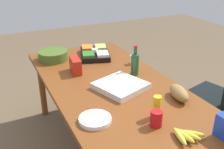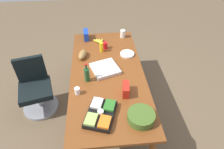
{
  "view_description": "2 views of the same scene",
  "coord_description": "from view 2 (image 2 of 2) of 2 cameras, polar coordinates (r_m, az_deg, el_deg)",
  "views": [
    {
      "loc": [
        1.77,
        -0.89,
        1.77
      ],
      "look_at": [
        -0.11,
        0.03,
        0.82
      ],
      "focal_mm": 42.16,
      "sensor_mm": 36.0,
      "label": 1
    },
    {
      "loc": [
        -2.13,
        0.14,
        2.56
      ],
      "look_at": [
        -0.14,
        -0.05,
        0.83
      ],
      "focal_mm": 31.56,
      "sensor_mm": 36.0,
      "label": 2
    }
  ],
  "objects": [
    {
      "name": "conference_table",
      "position": [
        2.84,
        -1.34,
        -0.44
      ],
      "size": [
        2.26,
        1.03,
        0.76
      ],
      "color": "brown",
      "rests_on": "ground"
    },
    {
      "name": "chip_bag_red",
      "position": [
        2.45,
        4.02,
        -4.28
      ],
      "size": [
        0.21,
        0.1,
        0.14
      ],
      "primitive_type": "cube",
      "rotation": [
        0.0,
        0.0,
        -0.12
      ],
      "color": "red",
      "rests_on": "conference_table"
    },
    {
      "name": "office_chair",
      "position": [
        3.33,
        -21.04,
        -4.57
      ],
      "size": [
        0.58,
        0.58,
        0.87
      ],
      "color": "gray",
      "rests_on": "ground"
    },
    {
      "name": "veggie_tray",
      "position": [
        2.24,
        -3.3,
        -11.28
      ],
      "size": [
        0.49,
        0.42,
        0.09
      ],
      "color": "black",
      "rests_on": "conference_table"
    },
    {
      "name": "paper_plate_stack",
      "position": [
        3.14,
        4.43,
        5.96
      ],
      "size": [
        0.26,
        0.26,
        0.03
      ],
      "primitive_type": "cylinder",
      "rotation": [
        0.0,
        0.0,
        0.19
      ],
      "color": "white",
      "rests_on": "conference_table"
    },
    {
      "name": "red_solo_cup",
      "position": [
        3.26,
        -2.05,
        8.42
      ],
      "size": [
        0.1,
        0.1,
        0.11
      ],
      "primitive_type": "cylinder",
      "rotation": [
        0.0,
        0.0,
        -0.31
      ],
      "color": "red",
      "rests_on": "conference_table"
    },
    {
      "name": "ground_plane",
      "position": [
        3.33,
        -1.16,
        -9.34
      ],
      "size": [
        10.0,
        10.0,
        0.0
      ],
      "primitive_type": "plane",
      "color": "brown"
    },
    {
      "name": "chip_bag_blue",
      "position": [
        3.54,
        -7.53,
        11.29
      ],
      "size": [
        0.22,
        0.09,
        0.15
      ],
      "primitive_type": "cube",
      "rotation": [
        0.0,
        0.0,
        0.06
      ],
      "color": "#183FBC",
      "rests_on": "conference_table"
    },
    {
      "name": "paper_cup",
      "position": [
        2.5,
        -10.01,
        -4.7
      ],
      "size": [
        0.08,
        0.08,
        0.09
      ],
      "primitive_type": "cylinder",
      "rotation": [
        0.0,
        0.0,
        0.25
      ],
      "color": "white",
      "rests_on": "conference_table"
    },
    {
      "name": "bread_loaf",
      "position": [
        3.09,
        -8.53,
        5.75
      ],
      "size": [
        0.26,
        0.16,
        0.1
      ],
      "primitive_type": "ellipsoid",
      "rotation": [
        0.0,
        0.0,
        -0.24
      ],
      "color": "olive",
      "rests_on": "conference_table"
    },
    {
      "name": "pizza_box",
      "position": [
        2.82,
        -2.04,
        1.7
      ],
      "size": [
        0.46,
        0.46,
        0.05
      ],
      "primitive_type": "cube",
      "rotation": [
        0.0,
        0.0,
        0.32
      ],
      "color": "silver",
      "rests_on": "conference_table"
    },
    {
      "name": "banana_bunch",
      "position": [
        3.43,
        -3.71,
        9.58
      ],
      "size": [
        0.18,
        0.19,
        0.04
      ],
      "color": "gold",
      "rests_on": "conference_table"
    },
    {
      "name": "wine_bottle",
      "position": [
        2.62,
        -7.28,
        0.06
      ],
      "size": [
        0.08,
        0.08,
        0.28
      ],
      "color": "#1F512A",
      "rests_on": "conference_table"
    },
    {
      "name": "mayo_jar",
      "position": [
        3.57,
        3.13,
        11.73
      ],
      "size": [
        0.09,
        0.09,
        0.13
      ],
      "primitive_type": "cylinder",
      "rotation": [
        0.0,
        0.0,
        -0.04
      ],
      "color": "white",
      "rests_on": "conference_table"
    },
    {
      "name": "salad_bowl",
      "position": [
        2.22,
        8.42,
        -11.98
      ],
      "size": [
        0.39,
        0.39,
        0.1
      ],
      "primitive_type": "cylinder",
      "rotation": [
        0.0,
        0.0,
        -0.35
      ],
      "color": "#436023",
      "rests_on": "conference_table"
    },
    {
      "name": "mustard_bottle",
      "position": [
        3.18,
        -3.07,
        7.92
      ],
      "size": [
        0.07,
        0.07,
        0.16
      ],
      "primitive_type": "cylinder",
      "rotation": [
        0.0,
        0.0,
        -0.32
      ],
      "color": "yellow",
      "rests_on": "conference_table"
    }
  ]
}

